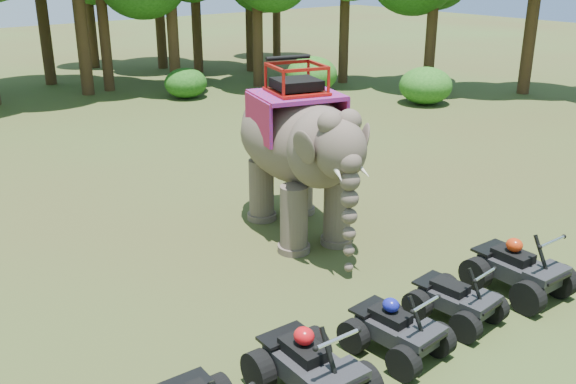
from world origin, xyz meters
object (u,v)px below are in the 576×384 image
Objects in this scene: atv_1 at (310,357)px; atv_2 at (397,322)px; atv_4 at (520,261)px; atv_3 at (456,292)px; elephant at (298,149)px.

atv_2 is (1.86, -0.05, -0.08)m from atv_1.
atv_2 is at bearing -179.65° from atv_4.
atv_1 is 1.14× the size of atv_2.
atv_3 is 1.82m from atv_4.
atv_1 reaches higher than atv_3.
atv_4 reaches higher than atv_1.
elephant is 2.65× the size of atv_4.
atv_4 reaches higher than atv_3.
elephant is 5.19m from atv_3.
atv_2 is 0.88× the size of atv_4.
atv_1 is 3.48m from atv_3.
atv_4 is at bearing -6.04° from atv_2.
elephant is at bearing 80.83° from atv_3.
atv_4 reaches higher than atv_2.
atv_4 is (1.81, -0.13, 0.10)m from atv_3.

